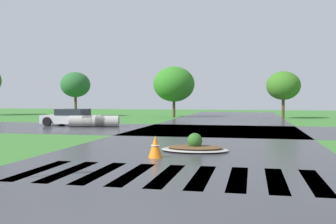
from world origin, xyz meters
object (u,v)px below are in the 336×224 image
Objects in this scene: median_island at (195,147)px; car_white_sedan at (72,118)px; drainage_pipe_stack at (94,121)px; traffic_cone at (155,147)px.

median_island is 15.52m from car_white_sedan.
drainage_pipe_stack is 4.61× the size of traffic_cone.
car_white_sedan reaches higher than traffic_cone.
drainage_pipe_stack is 14.46m from traffic_cone.
car_white_sedan is 2.23m from drainage_pipe_stack.
car_white_sedan is at bearing 125.42° from traffic_cone.
car_white_sedan reaches higher than drainage_pipe_stack.
median_island is at bearing -51.39° from drainage_pipe_stack.
drainage_pipe_stack is at bearing 120.75° from traffic_cone.
drainage_pipe_stack is (2.05, -0.85, -0.19)m from car_white_sedan.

